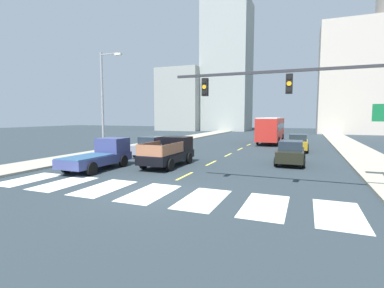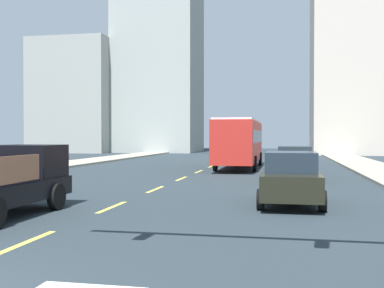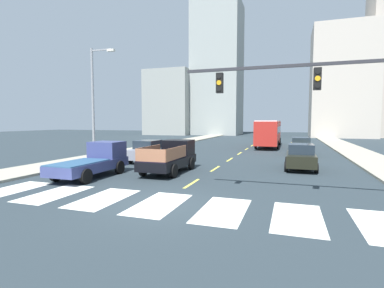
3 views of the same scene
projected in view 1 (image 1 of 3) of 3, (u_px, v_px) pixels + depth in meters
name	position (u px, v px, depth m)	size (l,w,h in m)	color
ground_plane	(150.00, 193.00, 12.96)	(160.00, 160.00, 0.00)	#263137
sidewalk_right	(362.00, 155.00, 25.47)	(3.48, 110.00, 0.15)	#9C9784
sidewalk_left	(145.00, 145.00, 33.71)	(3.48, 110.00, 0.15)	#9C9784
crosswalk_stripe_0	(29.00, 179.00, 15.78)	(1.63, 3.42, 0.01)	silver
crosswalk_stripe_1	(64.00, 183.00, 14.84)	(1.63, 3.42, 0.01)	silver
crosswalk_stripe_2	(104.00, 188.00, 13.90)	(1.63, 3.42, 0.01)	silver
crosswalk_stripe_3	(150.00, 193.00, 12.96)	(1.63, 3.42, 0.01)	silver
crosswalk_stripe_4	(203.00, 199.00, 12.01)	(1.63, 3.42, 0.01)	silver
crosswalk_stripe_5	(265.00, 206.00, 11.07)	(1.63, 3.42, 0.01)	silver
crosswalk_stripe_6	(339.00, 214.00, 10.13)	(1.63, 3.42, 0.01)	silver
lane_dash_0	(185.00, 176.00, 16.65)	(0.16, 2.40, 0.01)	#DCD049
lane_dash_1	(211.00, 163.00, 21.28)	(0.16, 2.40, 0.01)	#DCD049
lane_dash_2	(228.00, 155.00, 25.90)	(0.16, 2.40, 0.01)	#DCD049
lane_dash_3	(240.00, 149.00, 30.52)	(0.16, 2.40, 0.01)	#DCD049
lane_dash_4	(249.00, 145.00, 35.14)	(0.16, 2.40, 0.01)	#DCD049
lane_dash_5	(256.00, 141.00, 39.76)	(0.16, 2.40, 0.01)	#DCD049
lane_dash_6	(261.00, 139.00, 44.39)	(0.16, 2.40, 0.01)	#DCD049
lane_dash_7	(265.00, 137.00, 49.01)	(0.16, 2.40, 0.01)	#DCD049
pickup_stakebed	(170.00, 152.00, 20.27)	(2.18, 5.20, 1.96)	black
pickup_dark	(101.00, 155.00, 18.99)	(2.18, 5.20, 1.96)	navy
city_bus	(271.00, 128.00, 37.37)	(2.72, 10.80, 3.32)	red
sedan_near_left	(298.00, 143.00, 28.48)	(2.02, 4.40, 1.72)	#9E7A1B
sedan_mid	(153.00, 146.00, 25.01)	(2.02, 4.40, 1.72)	gray
sedan_far	(291.00, 152.00, 20.69)	(2.02, 4.40, 1.72)	black
traffic_signal_gantry	(319.00, 98.00, 11.88)	(9.64, 0.27, 6.00)	#2D2D33
streetlight_left	(104.00, 99.00, 25.09)	(2.20, 0.28, 9.00)	gray
block_mid_left	(350.00, 80.00, 57.97)	(11.69, 10.06, 21.88)	beige
block_mid_right	(183.00, 100.00, 73.02)	(10.82, 10.84, 15.28)	gray
block_low_left	(227.00, 67.00, 70.55)	(11.03, 10.33, 31.11)	#959C98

